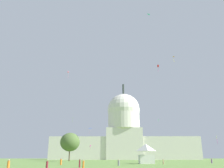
% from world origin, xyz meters
% --- Properties ---
extents(capitol_building, '(127.30, 29.40, 68.07)m').
position_xyz_m(capitol_building, '(3.25, 179.15, 20.92)').
color(capitol_building, silver).
rests_on(capitol_building, ground_plane).
extents(event_tent, '(4.86, 5.85, 6.12)m').
position_xyz_m(event_tent, '(6.05, 48.44, 3.09)').
color(event_tent, white).
rests_on(event_tent, ground_plane).
extents(tree_west_far, '(12.74, 12.56, 14.82)m').
position_xyz_m(tree_west_far, '(-28.75, 98.87, 9.88)').
color(tree_west_far, '#42301E').
rests_on(tree_west_far, ground_plane).
extents(person_purple_mid_left, '(0.44, 0.44, 1.61)m').
position_xyz_m(person_purple_mid_left, '(29.33, 55.09, 0.74)').
color(person_purple_mid_left, '#703D93').
rests_on(person_purple_mid_left, ground_plane).
extents(person_maroon_lawn_far_left, '(0.56, 0.56, 1.46)m').
position_xyz_m(person_maroon_lawn_far_left, '(-15.91, 14.17, 0.66)').
color(person_maroon_lawn_far_left, maroon).
rests_on(person_maroon_lawn_far_left, ground_plane).
extents(person_grey_near_tree_east, '(0.60, 0.60, 1.50)m').
position_xyz_m(person_grey_near_tree_east, '(-2.99, 29.63, 0.67)').
color(person_grey_near_tree_east, gray).
rests_on(person_grey_near_tree_east, ground_plane).
extents(person_orange_edge_west, '(0.54, 0.54, 1.71)m').
position_xyz_m(person_orange_edge_west, '(-18.44, 35.77, 0.77)').
color(person_orange_edge_west, orange).
rests_on(person_orange_edge_west, ground_plane).
extents(person_orange_deep_crowd, '(0.46, 0.46, 1.67)m').
position_xyz_m(person_orange_deep_crowd, '(-19.61, 6.90, 0.77)').
color(person_orange_deep_crowd, orange).
rests_on(person_orange_deep_crowd, ground_plane).
extents(person_maroon_mid_center, '(0.39, 0.39, 1.66)m').
position_xyz_m(person_maroon_mid_center, '(-11.00, 20.18, 0.78)').
color(person_maroon_mid_center, maroon).
rests_on(person_maroon_mid_center, ground_plane).
extents(person_tan_back_left, '(0.39, 0.39, 1.50)m').
position_xyz_m(person_tan_back_left, '(10.32, 42.88, 0.68)').
color(person_tan_back_left, tan).
rests_on(person_tan_back_left, ground_plane).
extents(person_red_aisle_center, '(0.40, 0.40, 1.61)m').
position_xyz_m(person_red_aisle_center, '(7.30, 54.56, 0.75)').
color(person_red_aisle_center, red).
rests_on(person_red_aisle_center, ground_plane).
extents(person_orange_edge_east, '(0.47, 0.47, 1.52)m').
position_xyz_m(person_orange_edge_east, '(-9.61, 15.61, 0.70)').
color(person_orange_edge_east, orange).
rests_on(person_orange_edge_east, ground_plane).
extents(kite_green_mid, '(0.54, 0.68, 1.50)m').
position_xyz_m(kite_green_mid, '(28.37, 145.74, 28.75)').
color(kite_green_mid, green).
extents(kite_blue_low, '(1.70, 0.89, 2.09)m').
position_xyz_m(kite_blue_low, '(-16.10, 80.85, 14.66)').
color(kite_blue_low, blue).
extents(kite_orange_high, '(1.18, 1.18, 2.63)m').
position_xyz_m(kite_orange_high, '(25.06, 73.86, 48.05)').
color(kite_orange_high, orange).
extents(kite_red_high, '(1.05, 1.09, 4.00)m').
position_xyz_m(kite_red_high, '(19.53, 87.97, 49.54)').
color(kite_red_high, red).
extents(kite_lime_mid, '(1.00, 1.79, 2.39)m').
position_xyz_m(kite_lime_mid, '(-31.99, 121.77, 26.18)').
color(kite_lime_mid, '#8CD133').
extents(kite_white_low, '(0.36, 0.83, 3.47)m').
position_xyz_m(kite_white_low, '(38.73, 70.84, 9.75)').
color(kite_white_low, white).
extents(kite_cyan_high, '(1.29, 1.24, 0.34)m').
position_xyz_m(kite_cyan_high, '(7.48, 34.78, 45.65)').
color(kite_cyan_high, '#33BCDB').
extents(kite_magenta_low, '(1.03, 1.03, 2.77)m').
position_xyz_m(kite_magenta_low, '(-24.01, 156.78, 10.51)').
color(kite_magenta_low, '#D1339E').
extents(kite_pink_high, '(0.79, 0.76, 3.81)m').
position_xyz_m(kite_pink_high, '(-27.04, 76.16, 41.89)').
color(kite_pink_high, pink).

